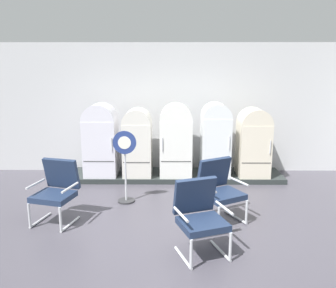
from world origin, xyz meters
name	(u,v)px	position (x,y,z in m)	size (l,w,h in m)	color
ground	(180,245)	(0.00, 0.00, -0.03)	(12.00, 10.00, 0.05)	#46434C
back_wall	(176,108)	(0.00, 3.66, 1.53)	(11.76, 0.12, 3.03)	silver
display_plinth	(176,175)	(0.00, 3.02, 0.05)	(4.77, 0.95, 0.11)	#2A302F
refrigerator_0	(101,138)	(-1.68, 2.91, 0.95)	(0.71, 0.66, 1.60)	white
refrigerator_1	(137,140)	(-0.87, 2.91, 0.90)	(0.62, 0.67, 1.49)	silver
refrigerator_2	(176,138)	(-0.02, 2.91, 0.96)	(0.70, 0.67, 1.60)	white
refrigerator_3	(215,137)	(0.86, 2.93, 0.97)	(0.62, 0.71, 1.62)	white
refrigerator_4	(254,140)	(1.70, 2.93, 0.90)	(0.67, 0.70, 1.50)	beige
armchair_left	(57,188)	(-1.99, 0.75, 0.57)	(0.76, 0.78, 1.03)	silver
armchair_right	(219,187)	(0.67, 0.82, 0.57)	(0.84, 0.85, 1.03)	silver
armchair_center	(200,213)	(0.26, -0.22, 0.57)	(0.79, 0.81, 1.03)	silver
sign_stand	(125,169)	(-0.97, 1.57, 0.64)	(0.43, 0.32, 1.36)	#2D2D30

